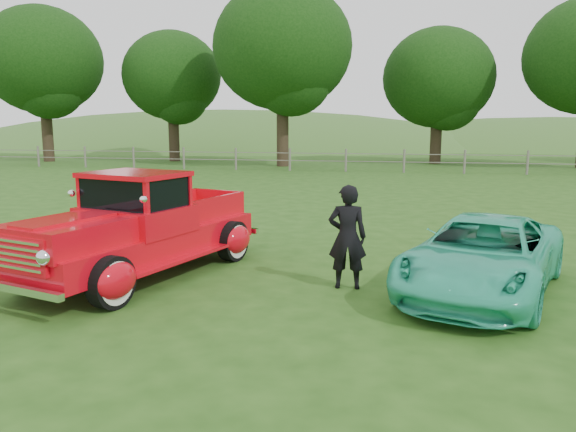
% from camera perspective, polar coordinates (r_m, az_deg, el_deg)
% --- Properties ---
extents(ground, '(140.00, 140.00, 0.00)m').
position_cam_1_polar(ground, '(8.43, -7.77, -8.49)').
color(ground, '#234A13').
rests_on(ground, ground).
extents(distant_hills, '(116.00, 60.00, 18.00)m').
position_cam_1_polar(distant_hills, '(67.75, 5.20, 3.46)').
color(distant_hills, '#326023').
rests_on(distant_hills, ground).
extents(fence_line, '(48.00, 0.12, 1.20)m').
position_cam_1_polar(fence_line, '(29.76, 5.90, 5.66)').
color(fence_line, slate).
rests_on(fence_line, ground).
extents(tree_far_west, '(7.60, 7.60, 9.93)m').
position_cam_1_polar(tree_far_west, '(40.67, -23.69, 14.26)').
color(tree_far_west, black).
rests_on(tree_far_west, ground).
extents(tree_mid_west, '(6.40, 6.40, 8.46)m').
position_cam_1_polar(tree_mid_west, '(38.57, -11.71, 13.75)').
color(tree_mid_west, black).
rests_on(tree_mid_west, ground).
extents(tree_near_west, '(8.00, 8.00, 10.42)m').
position_cam_1_polar(tree_near_west, '(33.51, -0.56, 16.76)').
color(tree_near_west, black).
rests_on(tree_near_west, ground).
extents(tree_near_east, '(6.80, 6.80, 8.33)m').
position_cam_1_polar(tree_near_east, '(36.75, 15.04, 13.37)').
color(tree_near_east, black).
rests_on(tree_near_east, ground).
extents(red_pickup, '(3.23, 5.28, 1.78)m').
position_cam_1_polar(red_pickup, '(9.80, -14.84, -1.36)').
color(red_pickup, black).
rests_on(red_pickup, ground).
extents(teal_sedan, '(3.23, 4.60, 1.17)m').
position_cam_1_polar(teal_sedan, '(9.05, 19.22, -3.85)').
color(teal_sedan, '#30C097').
rests_on(teal_sedan, ground).
extents(man, '(0.64, 0.45, 1.65)m').
position_cam_1_polar(man, '(8.80, 6.05, -2.12)').
color(man, black).
rests_on(man, ground).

